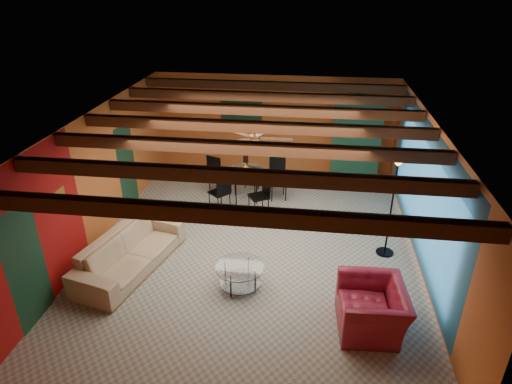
# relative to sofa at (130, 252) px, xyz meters

# --- Properties ---
(room) EXTENTS (6.52, 8.01, 2.71)m
(room) POSITION_rel_sofa_xyz_m (2.24, 1.17, 2.00)
(room) COLOR gray
(room) RESTS_ON ground
(sofa) EXTENTS (1.55, 2.64, 0.72)m
(sofa) POSITION_rel_sofa_xyz_m (0.00, 0.00, 0.00)
(sofa) COLOR tan
(sofa) RESTS_ON ground
(armchair) EXTENTS (1.09, 1.22, 0.76)m
(armchair) POSITION_rel_sofa_xyz_m (4.38, -1.03, 0.02)
(armchair) COLOR maroon
(armchair) RESTS_ON ground
(coffee_table) EXTENTS (1.16, 1.16, 0.45)m
(coffee_table) POSITION_rel_sofa_xyz_m (2.16, -0.31, -0.14)
(coffee_table) COLOR silver
(coffee_table) RESTS_ON ground
(dining_table) EXTENTS (2.43, 2.43, 1.06)m
(dining_table) POSITION_rel_sofa_xyz_m (1.74, 3.12, 0.17)
(dining_table) COLOR white
(dining_table) RESTS_ON ground
(armoire) EXTENTS (1.22, 0.61, 2.12)m
(armoire) POSITION_rel_sofa_xyz_m (4.44, 4.76, 0.70)
(armoire) COLOR maroon
(armoire) RESTS_ON ground
(floor_lamp) EXTENTS (0.48, 0.48, 2.14)m
(floor_lamp) POSITION_rel_sofa_xyz_m (4.89, 1.14, 0.71)
(floor_lamp) COLOR black
(floor_lamp) RESTS_ON ground
(ceiling_fan) EXTENTS (1.50, 1.50, 0.44)m
(ceiling_fan) POSITION_rel_sofa_xyz_m (2.24, 1.06, 2.00)
(ceiling_fan) COLOR #472614
(ceiling_fan) RESTS_ON ceiling
(painting) EXTENTS (1.05, 0.03, 0.65)m
(painting) POSITION_rel_sofa_xyz_m (1.34, 5.02, 1.29)
(painting) COLOR black
(painting) RESTS_ON wall_back
(potted_plant) EXTENTS (0.49, 0.44, 0.50)m
(potted_plant) POSITION_rel_sofa_xyz_m (4.44, 4.76, 2.00)
(potted_plant) COLOR #26661E
(potted_plant) RESTS_ON armoire
(vase) EXTENTS (0.24, 0.24, 0.19)m
(vase) POSITION_rel_sofa_xyz_m (1.74, 3.12, 0.79)
(vase) COLOR orange
(vase) RESTS_ON dining_table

